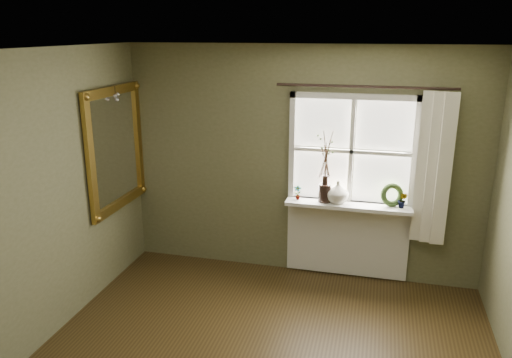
{
  "coord_description": "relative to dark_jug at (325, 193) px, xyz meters",
  "views": [
    {
      "loc": [
        0.83,
        -3.09,
        2.74
      ],
      "look_at": [
        -0.34,
        1.55,
        1.3
      ],
      "focal_mm": 35.0,
      "sensor_mm": 36.0,
      "label": 1
    }
  ],
  "objects": [
    {
      "name": "potted_plant_right",
      "position": [
        0.83,
        0.0,
        -0.01
      ],
      "size": [
        0.12,
        0.1,
        0.18
      ],
      "primitive_type": "imported",
      "rotation": [
        0.0,
        0.0,
        -0.3
      ],
      "color": "#2D421D",
      "rests_on": "window_sill"
    },
    {
      "name": "cream_vase",
      "position": [
        0.14,
        0.0,
        0.02
      ],
      "size": [
        0.28,
        0.28,
        0.25
      ],
      "primitive_type": "imported",
      "rotation": [
        0.0,
        0.0,
        0.17
      ],
      "color": "beige",
      "rests_on": "window_sill"
    },
    {
      "name": "curtain_rod",
      "position": [
        0.36,
        0.05,
        1.16
      ],
      "size": [
        1.84,
        0.03,
        0.03
      ],
      "primitive_type": "cylinder",
      "rotation": [
        0.0,
        1.57,
        0.0
      ],
      "color": "black",
      "rests_on": "wall_back"
    },
    {
      "name": "window_frame",
      "position": [
        0.26,
        0.11,
        0.46
      ],
      "size": [
        1.36,
        0.06,
        1.24
      ],
      "color": "silver",
      "rests_on": "wall_back"
    },
    {
      "name": "potted_plant_left",
      "position": [
        -0.3,
        0.0,
        -0.02
      ],
      "size": [
        0.09,
        0.07,
        0.16
      ],
      "primitive_type": "imported",
      "rotation": [
        0.0,
        0.0,
        0.15
      ],
      "color": "#2D421D",
      "rests_on": "window_sill"
    },
    {
      "name": "dark_jug",
      "position": [
        0.0,
        0.0,
        0.0
      ],
      "size": [
        0.18,
        0.18,
        0.2
      ],
      "primitive_type": "cylinder",
      "rotation": [
        0.0,
        0.0,
        0.41
      ],
      "color": "black",
      "rests_on": "window_sill"
    },
    {
      "name": "window_apron",
      "position": [
        0.26,
        0.11,
        -0.56
      ],
      "size": [
        1.36,
        0.04,
        0.88
      ],
      "primitive_type": "cube",
      "color": "silver",
      "rests_on": "ground"
    },
    {
      "name": "curtain",
      "position": [
        1.1,
        0.01,
        0.34
      ],
      "size": [
        0.36,
        0.12,
        1.59
      ],
      "primitive_type": "cube",
      "color": "silver",
      "rests_on": "wall_back"
    },
    {
      "name": "ceiling",
      "position": [
        -0.29,
        -2.12,
        1.58
      ],
      "size": [
        4.5,
        4.5,
        0.0
      ],
      "primitive_type": "plane",
      "color": "silver",
      "rests_on": "ground"
    },
    {
      "name": "wreath",
      "position": [
        0.71,
        0.04,
        -0.0
      ],
      "size": [
        0.28,
        0.2,
        0.26
      ],
      "primitive_type": "torus",
      "rotation": [
        1.36,
        0.0,
        0.4
      ],
      "color": "#2D421D",
      "rests_on": "window_sill"
    },
    {
      "name": "wall_left",
      "position": [
        -2.34,
        -2.12,
        0.28
      ],
      "size": [
        0.1,
        4.5,
        2.6
      ],
      "primitive_type": "cube",
      "color": "#626140",
      "rests_on": "ground"
    },
    {
      "name": "wall_back",
      "position": [
        -0.29,
        0.18,
        0.28
      ],
      "size": [
        4.0,
        0.1,
        2.6
      ],
      "primitive_type": "cube",
      "color": "#626140",
      "rests_on": "ground"
    },
    {
      "name": "gilt_mirror",
      "position": [
        -2.25,
        -0.42,
        0.47
      ],
      "size": [
        0.1,
        1.14,
        1.36
      ],
      "color": "white",
      "rests_on": "wall_left"
    },
    {
      "name": "window_sill",
      "position": [
        0.26,
        0.0,
        -0.12
      ],
      "size": [
        1.36,
        0.26,
        0.04
      ],
      "primitive_type": "cube",
      "color": "silver",
      "rests_on": "wall_back"
    }
  ]
}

